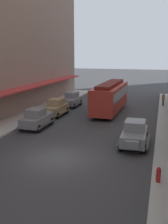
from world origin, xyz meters
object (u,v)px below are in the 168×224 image
object	(u,v)px
parked_car_3	(37,118)
fire_hydrant	(158,174)
parked_car_0	(56,107)
parked_car_4	(71,99)
pedestrian_3	(163,99)
parked_car_2	(135,133)
streetcar	(110,96)

from	to	relation	value
parked_car_3	fire_hydrant	size ratio (longest dim) A/B	5.20
parked_car_0	parked_car_4	size ratio (longest dim) A/B	1.00
parked_car_4	pedestrian_3	distance (m)	11.69
parked_car_2	parked_car_4	world-z (taller)	same
fire_hydrant	streetcar	bearing A→B (deg)	109.56
parked_car_2	fire_hydrant	world-z (taller)	parked_car_2
streetcar	pedestrian_3	size ratio (longest dim) A/B	5.88
streetcar	fire_hydrant	bearing A→B (deg)	-70.44
parked_car_4	pedestrian_3	size ratio (longest dim) A/B	2.61
parked_car_4	streetcar	size ratio (longest dim) A/B	0.44
parked_car_3	parked_car_4	world-z (taller)	same
parked_car_0	parked_car_3	xyz separation A→B (m)	(0.24, -4.94, 0.00)
parked_car_2	parked_car_0	bearing A→B (deg)	142.39
pedestrian_3	parked_car_3	bearing A→B (deg)	-129.76
parked_car_2	pedestrian_3	size ratio (longest dim) A/B	2.61
parked_car_2	pedestrian_3	bearing A→B (deg)	82.72
parked_car_3	parked_car_0	bearing A→B (deg)	92.77
parked_car_2	streetcar	bearing A→B (deg)	110.37
parked_car_2	parked_car_3	bearing A→B (deg)	166.29
streetcar	parked_car_3	bearing A→B (deg)	-121.59
parked_car_0	parked_car_4	bearing A→B (deg)	90.39
parked_car_0	fire_hydrant	distance (m)	16.94
parked_car_0	parked_car_3	size ratio (longest dim) A/B	1.00
fire_hydrant	parked_car_2	bearing A→B (deg)	108.00
parked_car_4	fire_hydrant	xyz separation A→B (m)	(11.15, -18.07, -0.38)
streetcar	fire_hydrant	xyz separation A→B (m)	(5.75, -16.17, -1.34)
parked_car_0	parked_car_2	distance (m)	11.72
parked_car_3	pedestrian_3	xyz separation A→B (m)	(11.02, 13.24, 0.05)
parked_car_3	parked_car_4	bearing A→B (deg)	91.54
parked_car_2	parked_car_4	size ratio (longest dim) A/B	1.00
pedestrian_3	parked_car_2	bearing A→B (deg)	-97.28
parked_car_4	streetcar	world-z (taller)	streetcar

